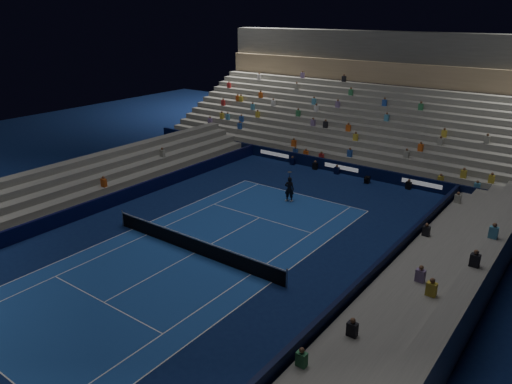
{
  "coord_description": "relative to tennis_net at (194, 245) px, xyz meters",
  "views": [
    {
      "loc": [
        18.01,
        -18.27,
        13.33
      ],
      "look_at": [
        0.0,
        6.0,
        2.0
      ],
      "focal_mm": 34.25,
      "sensor_mm": 36.0,
      "label": 1
    }
  ],
  "objects": [
    {
      "name": "grandstand_west",
      "position": [
        -13.17,
        0.0,
        0.41
      ],
      "size": [
        5.0,
        37.0,
        2.5
      ],
      "color": "slate",
      "rests_on": "ground"
    },
    {
      "name": "tennis_net",
      "position": [
        0.0,
        0.0,
        0.0
      ],
      "size": [
        12.9,
        0.1,
        1.1
      ],
      "color": "#B2B2B7",
      "rests_on": "ground"
    },
    {
      "name": "court_surface",
      "position": [
        0.0,
        0.0,
        -0.5
      ],
      "size": [
        10.97,
        23.77,
        0.01
      ],
      "primitive_type": "cube",
      "color": "#1B4496",
      "rests_on": "ground"
    },
    {
      "name": "broadcast_camera",
      "position": [
        2.85,
        17.41,
        -0.23
      ],
      "size": [
        0.46,
        0.87,
        0.53
      ],
      "color": "black",
      "rests_on": "ground"
    },
    {
      "name": "ground",
      "position": [
        0.0,
        0.0,
        -0.5
      ],
      "size": [
        90.0,
        90.0,
        0.0
      ],
      "primitive_type": "plane",
      "color": "#0C1A48",
      "rests_on": "ground"
    },
    {
      "name": "sponsor_barrier_far",
      "position": [
        0.0,
        18.5,
        -0.0
      ],
      "size": [
        44.0,
        0.25,
        1.0
      ],
      "primitive_type": "cube",
      "color": "black",
      "rests_on": "ground"
    },
    {
      "name": "grandstand_main",
      "position": [
        0.0,
        27.9,
        2.87
      ],
      "size": [
        44.0,
        15.2,
        11.2
      ],
      "color": "slate",
      "rests_on": "ground"
    },
    {
      "name": "grandstand_east",
      "position": [
        13.17,
        0.0,
        0.41
      ],
      "size": [
        5.0,
        37.0,
        2.5
      ],
      "color": "slate",
      "rests_on": "ground"
    },
    {
      "name": "sponsor_barrier_east",
      "position": [
        9.7,
        0.0,
        -0.0
      ],
      "size": [
        0.25,
        37.0,
        1.0
      ],
      "primitive_type": "cube",
      "color": "black",
      "rests_on": "ground"
    },
    {
      "name": "sponsor_barrier_west",
      "position": [
        -9.7,
        0.0,
        -0.0
      ],
      "size": [
        0.25,
        37.0,
        1.0
      ],
      "primitive_type": "cube",
      "color": "#080A32",
      "rests_on": "ground"
    },
    {
      "name": "tennis_player",
      "position": [
        -0.04,
        10.17,
        0.45
      ],
      "size": [
        0.81,
        0.67,
        1.91
      ],
      "primitive_type": "imported",
      "rotation": [
        0.0,
        0.0,
        3.5
      ],
      "color": "black",
      "rests_on": "ground"
    }
  ]
}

